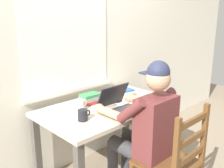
# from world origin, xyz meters

# --- Properties ---
(back_wall) EXTENTS (6.00, 0.08, 2.60)m
(back_wall) POSITION_xyz_m (-0.00, 0.45, 1.30)
(back_wall) COLOR silver
(back_wall) RESTS_ON ground
(desk) EXTENTS (1.27, 0.74, 0.74)m
(desk) POSITION_xyz_m (0.00, 0.00, 0.63)
(desk) COLOR #BCB29E
(desk) RESTS_ON ground
(seated_person) EXTENTS (0.50, 0.60, 1.24)m
(seated_person) POSITION_xyz_m (0.00, -0.45, 0.68)
(seated_person) COLOR brown
(seated_person) RESTS_ON ground
(wooden_chair) EXTENTS (0.42, 0.42, 0.93)m
(wooden_chair) POSITION_xyz_m (0.00, -0.73, 0.46)
(wooden_chair) COLOR brown
(wooden_chair) RESTS_ON ground
(laptop) EXTENTS (0.33, 0.32, 0.22)m
(laptop) POSITION_xyz_m (-0.01, -0.16, 0.79)
(laptop) COLOR #232328
(laptop) RESTS_ON desk
(computer_mouse) EXTENTS (0.06, 0.10, 0.03)m
(computer_mouse) POSITION_xyz_m (0.24, -0.20, 0.75)
(computer_mouse) COLOR #232328
(computer_mouse) RESTS_ON desk
(coffee_mug_white) EXTENTS (0.11, 0.07, 0.09)m
(coffee_mug_white) POSITION_xyz_m (-0.25, 0.09, 0.78)
(coffee_mug_white) COLOR white
(coffee_mug_white) RESTS_ON desk
(coffee_mug_dark) EXTENTS (0.12, 0.08, 0.09)m
(coffee_mug_dark) POSITION_xyz_m (-0.38, -0.11, 0.78)
(coffee_mug_dark) COLOR black
(coffee_mug_dark) RESTS_ON desk
(book_stack_main) EXTENTS (0.21, 0.15, 0.08)m
(book_stack_main) POSITION_xyz_m (0.29, 0.06, 0.78)
(book_stack_main) COLOR gold
(book_stack_main) RESTS_ON desk
(book_stack_side) EXTENTS (0.20, 0.15, 0.09)m
(book_stack_side) POSITION_xyz_m (-0.06, 0.17, 0.78)
(book_stack_side) COLOR #BC332D
(book_stack_side) RESTS_ON desk
(paper_pile_near_laptop) EXTENTS (0.25, 0.22, 0.01)m
(paper_pile_near_laptop) POSITION_xyz_m (-0.34, 0.24, 0.74)
(paper_pile_near_laptop) COLOR white
(paper_pile_near_laptop) RESTS_ON desk
(paper_pile_back_corner) EXTENTS (0.24, 0.22, 0.01)m
(paper_pile_back_corner) POSITION_xyz_m (0.20, -0.06, 0.74)
(paper_pile_back_corner) COLOR silver
(paper_pile_back_corner) RESTS_ON desk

